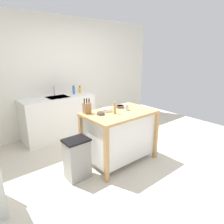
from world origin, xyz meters
TOP-DOWN VIEW (x-y plane):
  - ground_plane at (0.00, 0.00)m, footprint 6.34×6.34m
  - wall_back at (0.00, 2.04)m, footprint 5.34×0.10m
  - kitchen_island at (0.00, 0.05)m, footprint 1.16×0.74m
  - knife_block at (-0.46, 0.32)m, footprint 0.11×0.09m
  - bowl_ceramic_wide at (-0.33, 0.13)m, footprint 0.13×0.13m
  - bowl_stoneware_deep at (-0.15, 0.21)m, footprint 0.16×0.16m
  - bowl_ceramic_small at (0.17, 0.23)m, footprint 0.14×0.14m
  - drinking_cup at (0.15, 0.04)m, footprint 0.07×0.07m
  - pepper_grinder at (-0.13, 0.03)m, footprint 0.04×0.04m
  - trash_bin at (-0.82, 0.07)m, footprint 0.36×0.28m
  - sink_counter at (-0.33, 1.69)m, footprint 1.54×0.60m
  - sink_faucet at (-0.33, 1.83)m, footprint 0.02×0.02m
  - bottle_spray_cleaner at (0.26, 1.73)m, footprint 0.06×0.06m
  - bottle_hand_soap at (0.08, 1.71)m, footprint 0.05×0.05m

SIDE VIEW (x-z plane):
  - ground_plane at x=0.00m, z-range 0.00..0.00m
  - trash_bin at x=-0.82m, z-range 0.00..0.63m
  - sink_counter at x=-0.33m, z-range 0.00..0.91m
  - kitchen_island at x=0.00m, z-range 0.05..0.94m
  - bowl_ceramic_small at x=0.17m, z-range 0.89..0.93m
  - bowl_ceramic_wide at x=-0.33m, z-range 0.89..0.93m
  - bowl_stoneware_deep at x=-0.15m, z-range 0.89..0.95m
  - drinking_cup at x=0.15m, z-range 0.89..1.00m
  - knife_block at x=-0.46m, z-range 0.85..1.10m
  - pepper_grinder at x=-0.13m, z-range 0.88..1.08m
  - bottle_spray_cleaner at x=0.26m, z-range 0.90..1.07m
  - bottle_hand_soap at x=0.08m, z-range 0.90..1.10m
  - sink_faucet at x=-0.33m, z-range 0.91..1.13m
  - wall_back at x=0.00m, z-range 0.00..2.60m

